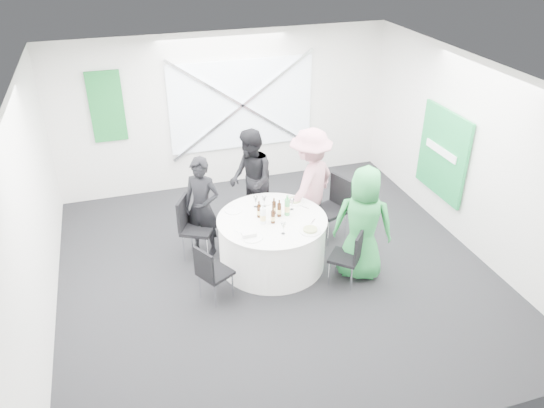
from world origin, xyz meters
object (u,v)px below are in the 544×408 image
object	(u,v)px
person_man_back	(251,180)
chair_back_right	(334,203)
clear_water_bottle	(263,216)
person_woman_green	(363,224)
chair_back_left	(192,223)
chair_front_right	(350,254)
green_water_bottle	(287,207)
person_man_back_left	(202,207)
chair_front_left	(211,271)
banquet_table	(272,241)
chair_back	(259,194)
person_woman_pink	(310,184)

from	to	relation	value
person_man_back	chair_back_right	bearing A→B (deg)	58.98
clear_water_bottle	person_woman_green	bearing A→B (deg)	-22.58
person_man_back	chair_back_left	bearing A→B (deg)	-60.71
chair_front_right	green_water_bottle	world-z (taller)	green_water_bottle
person_man_back	clear_water_bottle	size ratio (longest dim) A/B	5.39
chair_back_left	person_man_back_left	size ratio (longest dim) A/B	0.62
chair_front_left	person_man_back_left	bearing A→B (deg)	-35.59
chair_front_left	person_man_back_left	world-z (taller)	person_man_back_left
person_man_back_left	banquet_table	bearing A→B (deg)	0.00
chair_back	person_man_back	bearing A→B (deg)	-145.92
chair_back_right	chair_front_left	world-z (taller)	chair_back_right
chair_front_right	chair_front_left	size ratio (longest dim) A/B	1.01
person_woman_green	clear_water_bottle	bearing A→B (deg)	6.20
chair_front_left	person_man_back_left	distance (m)	1.22
chair_front_right	person_man_back_left	world-z (taller)	person_man_back_left
chair_back_left	person_woman_green	xyz separation A→B (m)	(2.16, -1.16, 0.26)
person_man_back	person_woman_pink	xyz separation A→B (m)	(0.80, -0.51, 0.06)
person_man_back	chair_front_left	bearing A→B (deg)	-30.36
chair_back_right	person_woman_pink	world-z (taller)	person_woman_pink
banquet_table	green_water_bottle	distance (m)	0.56
person_man_back_left	person_woman_pink	bearing A→B (deg)	35.36
chair_back	clear_water_bottle	world-z (taller)	clear_water_bottle
person_woman_pink	person_woman_green	bearing A→B (deg)	65.71
chair_back_left	person_woman_pink	size ratio (longest dim) A/B	0.54
chair_front_left	person_woman_green	xyz separation A→B (m)	(2.11, -0.04, 0.34)
banquet_table	chair_back_left	size ratio (longest dim) A/B	1.62
banquet_table	chair_back_right	world-z (taller)	chair_back_right
person_woman_pink	person_woman_green	size ratio (longest dim) A/B	1.07
chair_back	green_water_bottle	size ratio (longest dim) A/B	2.77
chair_front_left	person_man_back_left	size ratio (longest dim) A/B	0.54
chair_back_right	green_water_bottle	size ratio (longest dim) A/B	3.19
person_man_back	person_woman_pink	size ratio (longest dim) A/B	0.93
chair_front_right	person_man_back	bearing A→B (deg)	-114.18
chair_back_left	green_water_bottle	world-z (taller)	green_water_bottle
person_woman_green	green_water_bottle	xyz separation A→B (m)	(-0.87, 0.65, 0.05)
person_man_back_left	green_water_bottle	world-z (taller)	person_man_back_left
chair_back	person_man_back	size ratio (longest dim) A/B	0.53
person_man_back	person_woman_pink	distance (m)	0.95
person_woman_green	green_water_bottle	bearing A→B (deg)	-8.05
chair_back	clear_water_bottle	xyz separation A→B (m)	(-0.31, -1.30, 0.37)
banquet_table	chair_front_right	size ratio (longest dim) A/B	1.85
chair_front_right	clear_water_bottle	distance (m)	1.30
chair_back	chair_back_right	distance (m)	1.26
chair_back_left	chair_back	bearing A→B (deg)	-33.76
banquet_table	chair_front_right	world-z (taller)	chair_front_right
chair_back_left	banquet_table	bearing A→B (deg)	-90.00
chair_back_left	green_water_bottle	distance (m)	1.43
chair_back	chair_front_right	size ratio (longest dim) A/B	1.03
chair_back	chair_back_left	bearing A→B (deg)	-144.17
chair_back_left	clear_water_bottle	bearing A→B (deg)	-97.57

